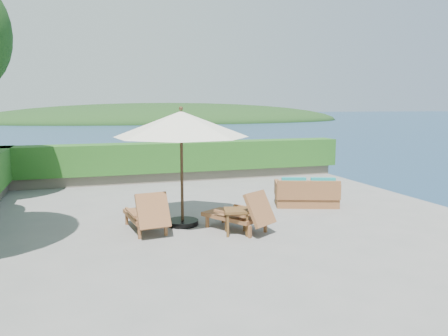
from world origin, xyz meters
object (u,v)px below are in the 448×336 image
object	(u,v)px
lounge_left	(147,214)
side_table	(236,214)
wicker_loveseat	(307,195)
patio_umbrella	(181,125)
lounge_right	(241,214)

from	to	relation	value
lounge_left	side_table	distance (m)	1.89
lounge_left	wicker_loveseat	world-z (taller)	lounge_left
patio_umbrella	side_table	distance (m)	2.25
wicker_loveseat	patio_umbrella	bearing A→B (deg)	-147.46
side_table	wicker_loveseat	size ratio (longest dim) A/B	0.33
side_table	patio_umbrella	bearing A→B (deg)	131.72
lounge_right	side_table	xyz separation A→B (m)	(-0.17, -0.18, 0.06)
patio_umbrella	lounge_right	distance (m)	2.30
patio_umbrella	wicker_loveseat	distance (m)	4.08
side_table	wicker_loveseat	distance (m)	3.18
patio_umbrella	lounge_right	size ratio (longest dim) A/B	2.16
patio_umbrella	lounge_left	xyz separation A→B (m)	(-0.82, -0.28, -1.84)
patio_umbrella	lounge_left	size ratio (longest dim) A/B	2.19
lounge_right	wicker_loveseat	xyz separation A→B (m)	(2.44, 1.64, -0.07)
lounge_left	wicker_loveseat	bearing A→B (deg)	6.84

